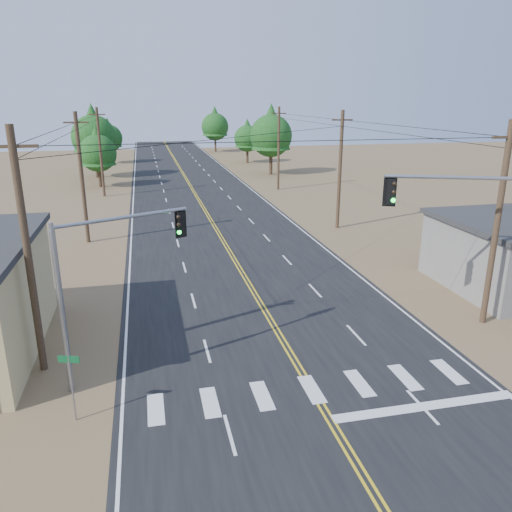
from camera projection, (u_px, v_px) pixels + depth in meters
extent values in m
cube|color=black|center=(223.00, 241.00, 39.96)|extent=(15.00, 200.00, 0.02)
cylinder|color=#4C3826|center=(28.00, 256.00, 19.51)|extent=(0.30, 0.30, 10.00)
cube|color=#4C3826|center=(12.00, 146.00, 18.25)|extent=(1.80, 0.12, 0.12)
cylinder|color=#4C3826|center=(82.00, 179.00, 38.12)|extent=(0.30, 0.30, 10.00)
cube|color=#4C3826|center=(76.00, 122.00, 36.86)|extent=(1.80, 0.12, 0.12)
cylinder|color=#4C3826|center=(101.00, 153.00, 56.73)|extent=(0.30, 0.30, 10.00)
cube|color=#4C3826|center=(97.00, 115.00, 55.47)|extent=(1.80, 0.12, 0.12)
cylinder|color=#4C3826|center=(496.00, 227.00, 23.91)|extent=(0.30, 0.30, 10.00)
cube|color=#4C3826|center=(510.00, 137.00, 22.64)|extent=(1.80, 0.12, 0.12)
cylinder|color=#4C3826|center=(340.00, 171.00, 42.52)|extent=(0.30, 0.30, 10.00)
cube|color=#4C3826|center=(342.00, 120.00, 41.25)|extent=(1.80, 0.12, 0.12)
cylinder|color=#4C3826|center=(279.00, 149.00, 61.12)|extent=(0.30, 0.30, 10.00)
cube|color=#4C3826|center=(279.00, 113.00, 59.86)|extent=(1.80, 0.12, 0.12)
cylinder|color=gray|center=(62.00, 315.00, 18.47)|extent=(0.22, 0.22, 6.45)
cylinder|color=gray|center=(52.00, 230.00, 17.50)|extent=(0.17, 0.17, 0.55)
cylinder|color=gray|center=(124.00, 217.00, 19.00)|extent=(4.94, 2.33, 0.15)
cube|color=black|center=(180.00, 224.00, 20.55)|extent=(0.41, 0.38, 1.01)
sphere|color=black|center=(179.00, 217.00, 20.30)|extent=(0.18, 0.18, 0.18)
sphere|color=black|center=(179.00, 225.00, 20.40)|extent=(0.18, 0.18, 0.18)
sphere|color=#0CE533|center=(179.00, 232.00, 20.50)|extent=(0.18, 0.18, 0.18)
cylinder|color=gray|center=(464.00, 178.00, 21.87)|extent=(6.38, 2.62, 0.17)
cube|color=black|center=(391.00, 191.00, 22.51)|extent=(0.46, 0.43, 1.17)
sphere|color=black|center=(395.00, 184.00, 22.25)|extent=(0.21, 0.21, 0.21)
sphere|color=black|center=(394.00, 192.00, 22.36)|extent=(0.21, 0.21, 0.21)
sphere|color=#0CE533|center=(393.00, 200.00, 22.47)|extent=(0.21, 0.21, 0.21)
cylinder|color=gray|center=(72.00, 389.00, 17.28)|extent=(0.06, 0.06, 2.51)
cube|color=#0B5126|center=(69.00, 359.00, 16.93)|extent=(0.73, 0.25, 0.25)
cylinder|color=#3F2D1E|center=(100.00, 176.00, 63.99)|extent=(0.45, 0.45, 2.80)
cone|color=#174012|center=(97.00, 145.00, 62.82)|extent=(4.36, 4.36, 4.99)
sphere|color=#174012|center=(98.00, 153.00, 63.13)|extent=(4.67, 4.67, 4.67)
cylinder|color=#3F2D1E|center=(96.00, 164.00, 71.62)|extent=(0.45, 0.45, 3.72)
cone|color=#174012|center=(93.00, 127.00, 70.07)|extent=(5.79, 5.79, 6.61)
sphere|color=#174012|center=(94.00, 137.00, 70.47)|extent=(6.20, 6.20, 6.20)
cylinder|color=#3F2D1E|center=(110.00, 155.00, 87.63)|extent=(0.41, 0.41, 2.84)
cone|color=#174012|center=(108.00, 132.00, 86.45)|extent=(4.41, 4.41, 5.04)
sphere|color=#174012|center=(109.00, 138.00, 86.75)|extent=(4.73, 4.73, 4.73)
cylinder|color=#3F2D1E|center=(271.00, 162.00, 74.58)|extent=(0.50, 0.50, 3.71)
cone|color=#174012|center=(271.00, 126.00, 73.02)|extent=(5.77, 5.77, 6.60)
sphere|color=#174012|center=(271.00, 136.00, 73.43)|extent=(6.18, 6.18, 6.18)
cylinder|color=#3F2D1E|center=(247.00, 155.00, 88.47)|extent=(0.43, 0.43, 2.76)
cone|color=#174012|center=(247.00, 133.00, 87.32)|extent=(4.29, 4.29, 4.90)
sphere|color=#174012|center=(247.00, 138.00, 87.62)|extent=(4.60, 4.60, 4.60)
cylinder|color=#3F2D1E|center=(215.00, 144.00, 106.56)|extent=(0.41, 0.41, 3.42)
cone|color=#174012|center=(215.00, 121.00, 105.13)|extent=(5.32, 5.32, 6.08)
sphere|color=#174012|center=(215.00, 127.00, 105.50)|extent=(5.70, 5.70, 5.70)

